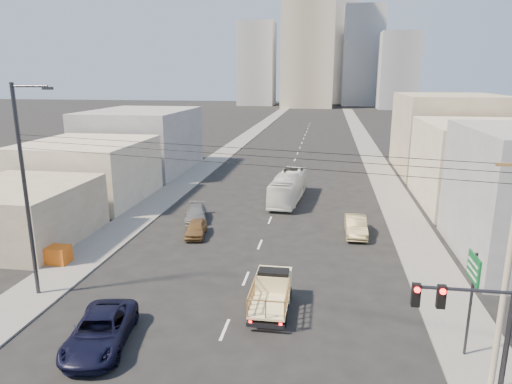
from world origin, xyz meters
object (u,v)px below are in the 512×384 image
(sedan_tan, at_px, (356,226))
(traffic_signal, at_px, (475,333))
(sedan_grey, at_px, (196,213))
(crate_stack, at_px, (56,255))
(streetlamp_left, at_px, (27,187))
(navy_pickup, at_px, (100,331))
(utility_pole, at_px, (507,274))
(sedan_brown, at_px, (196,228))
(green_sign, at_px, (473,280))
(flatbed_pickup, at_px, (271,291))
(city_bus, at_px, (288,187))

(sedan_tan, bearing_deg, traffic_signal, -83.87)
(sedan_grey, distance_m, crate_stack, 12.64)
(sedan_tan, height_order, streetlamp_left, streetlamp_left)
(navy_pickup, relative_size, utility_pole, 0.55)
(sedan_tan, bearing_deg, sedan_brown, -170.92)
(sedan_brown, bearing_deg, sedan_tan, 1.05)
(traffic_signal, bearing_deg, sedan_grey, 125.69)
(traffic_signal, height_order, green_sign, traffic_signal)
(flatbed_pickup, distance_m, sedan_grey, 16.85)
(utility_pole, distance_m, streetlamp_left, 23.47)
(utility_pole, height_order, streetlamp_left, streetlamp_left)
(sedan_brown, distance_m, sedan_grey, 4.08)
(navy_pickup, xyz_separation_m, sedan_grey, (-0.96, 19.25, -0.14))
(traffic_signal, distance_m, utility_pole, 3.24)
(navy_pickup, height_order, streetlamp_left, streetlamp_left)
(flatbed_pickup, xyz_separation_m, utility_pole, (9.45, -5.44, 4.09))
(sedan_grey, relative_size, utility_pole, 0.43)
(flatbed_pickup, height_order, sedan_tan, flatbed_pickup)
(sedan_tan, bearing_deg, streetlamp_left, -145.36)
(flatbed_pickup, height_order, utility_pole, utility_pole)
(sedan_grey, bearing_deg, flatbed_pickup, -73.06)
(sedan_brown, relative_size, sedan_grey, 0.87)
(streetlamp_left, bearing_deg, flatbed_pickup, 1.87)
(navy_pickup, distance_m, green_sign, 16.96)
(flatbed_pickup, distance_m, city_bus, 22.38)
(traffic_signal, bearing_deg, sedan_tan, 97.01)
(sedan_tan, xyz_separation_m, streetlamp_left, (-18.61, -13.28, 5.68))
(sedan_brown, height_order, sedan_grey, sedan_brown)
(sedan_tan, xyz_separation_m, sedan_grey, (-13.61, 1.72, -0.13))
(sedan_tan, xyz_separation_m, green_sign, (3.95, -15.78, 2.99))
(city_bus, xyz_separation_m, crate_stack, (-14.02, -18.56, -0.72))
(navy_pickup, distance_m, traffic_signal, 15.90)
(city_bus, distance_m, sedan_brown, 13.30)
(city_bus, height_order, sedan_grey, city_bus)
(sedan_brown, xyz_separation_m, sedan_tan, (12.48, 2.19, 0.12))
(traffic_signal, height_order, streetlamp_left, streetlamp_left)
(traffic_signal, relative_size, green_sign, 1.20)
(city_bus, bearing_deg, sedan_brown, -113.11)
(navy_pickup, bearing_deg, green_sign, -4.05)
(crate_stack, bearing_deg, sedan_tan, 24.13)
(sedan_brown, bearing_deg, utility_pole, -52.74)
(sedan_brown, bearing_deg, crate_stack, -147.35)
(navy_pickup, relative_size, crate_stack, 3.04)
(sedan_brown, xyz_separation_m, green_sign, (16.43, -13.59, 3.11))
(flatbed_pickup, xyz_separation_m, crate_stack, (-15.05, 3.79, -0.40))
(streetlamp_left, bearing_deg, sedan_brown, 61.07)
(utility_pole, bearing_deg, crate_stack, 159.36)
(green_sign, bearing_deg, crate_stack, 164.44)
(streetlamp_left, bearing_deg, traffic_signal, -19.53)
(traffic_signal, xyz_separation_m, streetlamp_left, (-21.16, 7.51, 2.36))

